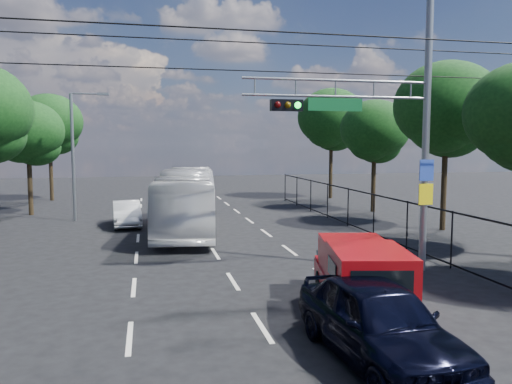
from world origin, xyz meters
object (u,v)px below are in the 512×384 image
object	(u,v)px
red_pickup	(360,274)
white_bus	(188,200)
navy_hatchback	(379,321)
signal_mast	(393,114)
white_van	(127,213)

from	to	relation	value
red_pickup	white_bus	bearing A→B (deg)	104.54
navy_hatchback	red_pickup	bearing A→B (deg)	69.59
signal_mast	white_van	size ratio (longest dim) A/B	2.43
red_pickup	navy_hatchback	bearing A→B (deg)	-107.27
navy_hatchback	white_van	world-z (taller)	navy_hatchback
navy_hatchback	white_bus	world-z (taller)	white_bus
signal_mast	navy_hatchback	size ratio (longest dim) A/B	2.00
red_pickup	white_van	distance (m)	16.37
signal_mast	red_pickup	distance (m)	6.05
signal_mast	white_bus	bearing A→B (deg)	122.04
white_van	signal_mast	bearing A→B (deg)	-57.08
navy_hatchback	white_bus	distance (m)	15.89
red_pickup	white_van	xyz separation A→B (m)	(-6.32, 15.10, -0.32)
signal_mast	red_pickup	bearing A→B (deg)	-127.11
red_pickup	white_van	size ratio (longest dim) A/B	1.30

